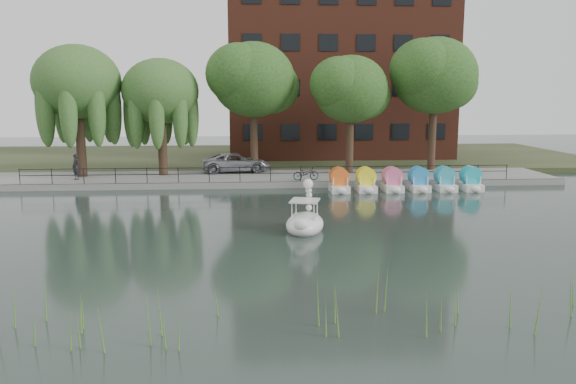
{
  "coord_description": "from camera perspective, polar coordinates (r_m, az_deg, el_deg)",
  "views": [
    {
      "loc": [
        -1.43,
        -23.22,
        6.05
      ],
      "look_at": [
        0.5,
        4.0,
        1.3
      ],
      "focal_mm": 35.0,
      "sensor_mm": 36.0,
      "label": 1
    }
  ],
  "objects": [
    {
      "name": "willow_mid",
      "position": [
        40.67,
        -12.84,
        9.91
      ],
      "size": [
        5.32,
        5.32,
        8.15
      ],
      "color": "#473323",
      "rests_on": "promenade"
    },
    {
      "name": "willow_left",
      "position": [
        41.37,
        -20.65,
        10.39
      ],
      "size": [
        5.88,
        5.88,
        9.01
      ],
      "color": "#473323",
      "rests_on": "promenade"
    },
    {
      "name": "railing",
      "position": [
        36.82,
        -1.8,
        2.21
      ],
      "size": [
        32.0,
        0.05,
        1.0
      ],
      "color": "black",
      "rests_on": "promenade"
    },
    {
      "name": "swan_boat",
      "position": [
        25.23,
        1.74,
        -2.86
      ],
      "size": [
        2.28,
        2.97,
        2.24
      ],
      "rotation": [
        0.0,
        0.0,
        -0.26
      ],
      "color": "white",
      "rests_on": "ground_plane"
    },
    {
      "name": "land_strip",
      "position": [
        53.56,
        -2.51,
        3.57
      ],
      "size": [
        60.0,
        22.0,
        0.36
      ],
      "primitive_type": "cube",
      "color": "#47512D",
      "rests_on": "ground_plane"
    },
    {
      "name": "promenade",
      "position": [
        39.67,
        -1.95,
        1.39
      ],
      "size": [
        40.0,
        6.0,
        0.4
      ],
      "primitive_type": "cube",
      "color": "gray",
      "rests_on": "ground_plane"
    },
    {
      "name": "bicycle",
      "position": [
        37.48,
        1.83,
        1.97
      ],
      "size": [
        0.86,
        1.79,
        1.0
      ],
      "primitive_type": "imported",
      "rotation": [
        0.0,
        0.0,
        1.72
      ],
      "color": "gray",
      "rests_on": "promenade"
    },
    {
      "name": "broadleaf_far",
      "position": [
        44.0,
        14.69,
        11.31
      ],
      "size": [
        6.3,
        6.3,
        9.71
      ],
      "color": "#473323",
      "rests_on": "promenade"
    },
    {
      "name": "minivan",
      "position": [
        41.65,
        -5.29,
        3.15
      ],
      "size": [
        3.41,
        6.07,
        1.6
      ],
      "primitive_type": "imported",
      "rotation": [
        0.0,
        0.0,
        1.71
      ],
      "color": "gray",
      "rests_on": "promenade"
    },
    {
      "name": "ground_plane",
      "position": [
        24.03,
        -0.52,
        -4.7
      ],
      "size": [
        120.0,
        120.0,
        0.0
      ],
      "primitive_type": "plane",
      "color": "#3A4942"
    },
    {
      "name": "kerb",
      "position": [
        36.76,
        -1.78,
        0.71
      ],
      "size": [
        40.0,
        0.25,
        0.4
      ],
      "primitive_type": "cube",
      "color": "gray",
      "rests_on": "ground_plane"
    },
    {
      "name": "broadleaf_right",
      "position": [
        41.39,
        6.39,
        10.28
      ],
      "size": [
        5.4,
        5.4,
        8.32
      ],
      "color": "#473323",
      "rests_on": "promenade"
    },
    {
      "name": "reed_bank",
      "position": [
        15.15,
        9.5,
        -11.34
      ],
      "size": [
        24.0,
        2.4,
        1.2
      ],
      "color": "#669938",
      "rests_on": "ground_plane"
    },
    {
      "name": "apartment_building",
      "position": [
        53.95,
        5.08,
        13.35
      ],
      "size": [
        20.0,
        10.07,
        18.0
      ],
      "color": "#4C1E16",
      "rests_on": "land_strip"
    },
    {
      "name": "pedestrian",
      "position": [
        40.21,
        -20.76,
        2.58
      ],
      "size": [
        0.85,
        0.83,
        1.98
      ],
      "primitive_type": "imported",
      "rotation": [
        0.0,
        0.0,
        5.56
      ],
      "color": "black",
      "rests_on": "promenade"
    },
    {
      "name": "pedal_boat_row",
      "position": [
        36.36,
        11.85,
        1.05
      ],
      "size": [
        9.65,
        1.7,
        1.4
      ],
      "color": "white",
      "rests_on": "ground_plane"
    },
    {
      "name": "broadleaf_center",
      "position": [
        41.23,
        -3.53,
        11.26
      ],
      "size": [
        6.0,
        6.0,
        9.25
      ],
      "color": "#473323",
      "rests_on": "promenade"
    }
  ]
}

